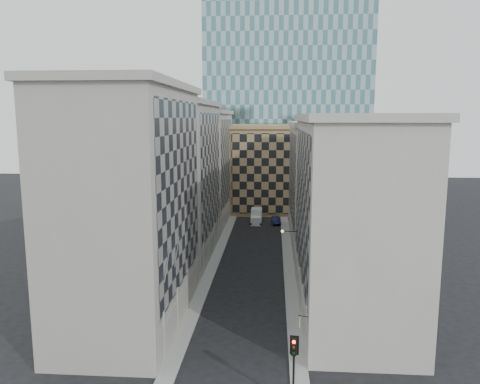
% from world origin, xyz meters
% --- Properties ---
extents(ground, '(260.00, 260.00, 0.00)m').
position_xyz_m(ground, '(0.00, 0.00, 0.00)').
color(ground, black).
rests_on(ground, ground).
extents(sidewalk_west, '(1.50, 100.00, 0.15)m').
position_xyz_m(sidewalk_west, '(-5.25, 30.00, 0.07)').
color(sidewalk_west, gray).
rests_on(sidewalk_west, ground).
extents(sidewalk_east, '(1.50, 100.00, 0.15)m').
position_xyz_m(sidewalk_east, '(5.25, 30.00, 0.07)').
color(sidewalk_east, gray).
rests_on(sidewalk_east, ground).
extents(bldg_left_a, '(10.80, 22.80, 23.70)m').
position_xyz_m(bldg_left_a, '(-10.88, 11.00, 11.82)').
color(bldg_left_a, '#9F9A8F').
rests_on(bldg_left_a, ground).
extents(bldg_left_b, '(10.80, 22.80, 22.70)m').
position_xyz_m(bldg_left_b, '(-10.88, 33.00, 11.32)').
color(bldg_left_b, '#98958D').
rests_on(bldg_left_b, ground).
extents(bldg_left_c, '(10.80, 22.80, 21.70)m').
position_xyz_m(bldg_left_c, '(-10.88, 55.00, 10.83)').
color(bldg_left_c, '#9F9A8F').
rests_on(bldg_left_c, ground).
extents(bldg_right_a, '(10.80, 26.80, 20.70)m').
position_xyz_m(bldg_right_a, '(10.88, 15.00, 10.32)').
color(bldg_right_a, '#AFA9A0').
rests_on(bldg_right_a, ground).
extents(bldg_right_b, '(10.80, 28.80, 19.70)m').
position_xyz_m(bldg_right_b, '(10.89, 42.00, 9.85)').
color(bldg_right_b, '#AFA9A0').
rests_on(bldg_right_b, ground).
extents(tan_block, '(16.80, 14.80, 18.80)m').
position_xyz_m(tan_block, '(2.00, 67.90, 9.44)').
color(tan_block, tan).
rests_on(tan_block, ground).
extents(church_tower, '(7.20, 7.20, 51.50)m').
position_xyz_m(church_tower, '(0.00, 82.00, 26.95)').
color(church_tower, '#312B26').
rests_on(church_tower, ground).
extents(flagpoles_left, '(0.10, 6.33, 2.33)m').
position_xyz_m(flagpoles_left, '(-5.90, 6.00, 8.00)').
color(flagpoles_left, gray).
rests_on(flagpoles_left, ground).
extents(bracket_lamp, '(1.98, 0.36, 0.36)m').
position_xyz_m(bracket_lamp, '(4.38, 24.00, 6.20)').
color(bracket_lamp, black).
rests_on(bracket_lamp, ground).
extents(traffic_light, '(0.63, 0.57, 5.02)m').
position_xyz_m(traffic_light, '(4.61, -2.63, 3.75)').
color(traffic_light, black).
rests_on(traffic_light, sidewalk_east).
extents(box_truck, '(2.09, 5.04, 2.76)m').
position_xyz_m(box_truck, '(-0.27, 55.38, 1.20)').
color(box_truck, silver).
rests_on(box_truck, ground).
extents(dark_car, '(1.77, 4.28, 1.38)m').
position_xyz_m(dark_car, '(3.50, 54.97, 0.69)').
color(dark_car, '#0F103A').
rests_on(dark_car, ground).
extents(shop_sign, '(0.86, 0.76, 0.85)m').
position_xyz_m(shop_sign, '(5.41, 3.00, 3.83)').
color(shop_sign, black).
rests_on(shop_sign, ground).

